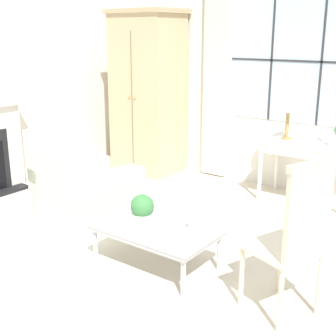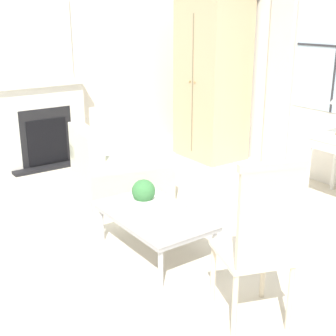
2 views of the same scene
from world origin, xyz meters
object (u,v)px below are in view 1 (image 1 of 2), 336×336
Objects in this scene: table_lamp at (289,104)px; pillar_candle at (192,224)px; potted_orchid at (336,131)px; potted_plant_small at (142,210)px; console_table at (313,150)px; armchair_upholstered at (85,195)px; side_chair_wooden at (296,233)px; coffee_table at (156,230)px; armoire at (148,93)px.

table_lamp reaches higher than pillar_candle.
potted_orchid reaches higher than potted_plant_small.
console_table is 1.07× the size of armchair_upholstered.
pillar_candle is at bearing -86.45° from table_lamp.
side_chair_wooden reaches higher than pillar_candle.
console_table is at bearing 84.86° from pillar_candle.
coffee_table is (1.26, -0.37, 0.06)m from armchair_upholstered.
armoire is 4.83× the size of potted_orchid.
pillar_candle is (-0.93, 0.14, -0.22)m from side_chair_wooden.
armchair_upholstered reaches higher than console_table.
pillar_candle is at bearing -101.23° from potted_orchid.
armoire is 2.10× the size of armchair_upholstered.
potted_orchid is 0.44× the size of armchair_upholstered.
armoire is 3.03m from coffee_table.
table_lamp reaches higher than potted_orchid.
potted_orchid is 3.79× the size of pillar_candle.
table_lamp is 0.45× the size of side_chair_wooden.
coffee_table is 8.43× the size of pillar_candle.
potted_orchid is 2.81m from armchair_upholstered.
console_table is (2.38, 0.05, -0.48)m from armoire.
armoire is at bearing 130.40° from coffee_table.
table_lamp is (2.05, 0.05, 0.02)m from armoire.
table_lamp reaches higher than side_chair_wooden.
armchair_upholstered is (-1.74, -1.90, -0.37)m from console_table.
potted_orchid is at bearing -0.28° from table_lamp.
potted_orchid is at bearing 70.11° from potted_plant_small.
coffee_table is at bearing -158.12° from pillar_candle.
table_lamp is 2.42m from coffee_table.
pillar_candle is at bearing 21.88° from coffee_table.
table_lamp is at bearing 1.33° from armoire.
pillar_candle is (-0.19, -2.17, -0.22)m from console_table.
console_table is 2.15× the size of table_lamp.
coffee_table is (-0.15, -2.28, -0.81)m from table_lamp.
armoire is 2.17× the size of coffee_table.
potted_orchid is at bearing 78.77° from pillar_candle.
console_table is at bearing 75.43° from potted_plant_small.
potted_orchid reaches higher than armchair_upholstered.
table_lamp is 0.62m from potted_orchid.
armoire is at bearing 108.92° from armchair_upholstered.
table_lamp reaches higher than armchair_upholstered.
armchair_upholstered is 2.53m from side_chair_wooden.
coffee_table is (-0.48, -2.28, -0.31)m from console_table.
potted_orchid is at bearing -0.62° from console_table.
potted_orchid is at bearing 102.17° from side_chair_wooden.
armoire reaches higher than pillar_candle.
table_lamp is at bearing 53.46° from armchair_upholstered.
table_lamp is at bearing 179.96° from console_table.
console_table is 2.18m from pillar_candle.
potted_orchid is at bearing 0.98° from armoire.
coffee_table is 4.02× the size of potted_plant_small.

